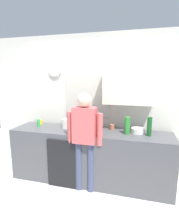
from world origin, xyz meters
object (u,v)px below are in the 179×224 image
at_px(cup_terracotta_mug, 112,127).
at_px(person_at_sink, 85,135).
at_px(bottle_green_wine, 149,127).
at_px(cup_yellow_cup, 41,122).
at_px(bottle_clear_soda, 127,126).
at_px(bottle_dark_sauce, 95,128).
at_px(coffee_maker, 87,120).
at_px(bottle_olive_oil, 71,124).
at_px(dish_soap, 39,123).
at_px(storage_canister, 65,123).
at_px(mixing_bowl, 138,131).
at_px(bottle_amber_beer, 84,125).

bearing_deg(cup_terracotta_mug, person_at_sink, -126.31).
bearing_deg(bottle_green_wine, cup_yellow_cup, 174.50).
relative_size(bottle_clear_soda, bottle_dark_sauce, 1.56).
relative_size(coffee_maker, cup_yellow_cup, 3.88).
relative_size(bottle_olive_oil, dish_soap, 1.39).
relative_size(coffee_maker, bottle_green_wine, 1.10).
relative_size(bottle_dark_sauce, storage_canister, 1.06).
xyz_separation_m(coffee_maker, bottle_green_wine, (1.06, -0.16, 0.00)).
relative_size(cup_terracotta_mug, mixing_bowl, 0.42).
bearing_deg(cup_yellow_cup, storage_canister, -12.07).
relative_size(dish_soap, person_at_sink, 0.11).
bearing_deg(bottle_clear_soda, bottle_dark_sauce, -168.51).
relative_size(cup_yellow_cup, person_at_sink, 0.05).
xyz_separation_m(coffee_maker, dish_soap, (-0.88, -0.16, -0.07)).
bearing_deg(bottle_green_wine, bottle_amber_beer, -176.52).
bearing_deg(dish_soap, mixing_bowl, 3.41).
height_order(bottle_clear_soda, person_at_sink, person_at_sink).
bearing_deg(bottle_dark_sauce, storage_canister, 163.72).
height_order(bottle_clear_soda, mixing_bowl, bottle_clear_soda).
xyz_separation_m(coffee_maker, bottle_dark_sauce, (0.21, -0.26, -0.06)).
distance_m(mixing_bowl, dish_soap, 1.78).
height_order(coffee_maker, person_at_sink, person_at_sink).
bearing_deg(bottle_green_wine, bottle_clear_soda, 179.50).
relative_size(bottle_olive_oil, bottle_dark_sauce, 1.39).
distance_m(bottle_green_wine, bottle_clear_soda, 0.34).
height_order(cup_yellow_cup, person_at_sink, person_at_sink).
relative_size(bottle_amber_beer, person_at_sink, 0.14).
bearing_deg(mixing_bowl, bottle_green_wine, -32.69).
bearing_deg(storage_canister, cup_yellow_cup, 167.93).
bearing_deg(mixing_bowl, bottle_amber_beer, -168.80).
distance_m(bottle_green_wine, mixing_bowl, 0.23).
distance_m(bottle_clear_soda, storage_canister, 1.10).
bearing_deg(storage_canister, mixing_bowl, 1.71).
bearing_deg(dish_soap, cup_yellow_cup, 109.91).
bearing_deg(bottle_olive_oil, bottle_green_wine, 3.64).
distance_m(bottle_dark_sauce, cup_terracotta_mug, 0.38).
relative_size(coffee_maker, person_at_sink, 0.21).
height_order(bottle_olive_oil, bottle_amber_beer, bottle_olive_oil).
distance_m(bottle_amber_beer, dish_soap, 0.91).
height_order(bottle_olive_oil, bottle_green_wine, bottle_green_wine).
height_order(bottle_green_wine, dish_soap, bottle_green_wine).
bearing_deg(dish_soap, bottle_olive_oil, -7.18).
bearing_deg(bottle_dark_sauce, bottle_clear_soda, 11.49).
height_order(bottle_green_wine, cup_terracotta_mug, bottle_green_wine).
relative_size(bottle_olive_oil, bottle_clear_soda, 0.89).
height_order(bottle_green_wine, bottle_clear_soda, bottle_green_wine).
xyz_separation_m(bottle_amber_beer, cup_terracotta_mug, (0.43, 0.25, -0.07)).
xyz_separation_m(bottle_clear_soda, mixing_bowl, (0.17, 0.11, -0.10)).
distance_m(cup_terracotta_mug, dish_soap, 1.35).
height_order(bottle_dark_sauce, person_at_sink, person_at_sink).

